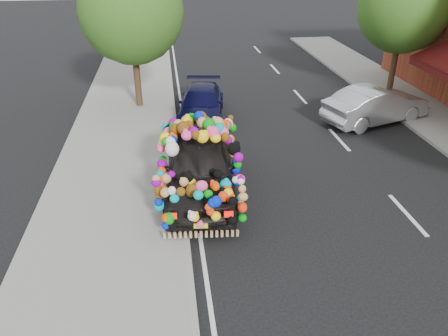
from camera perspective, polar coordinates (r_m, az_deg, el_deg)
The scene contains 9 objects.
ground at distance 11.45m, azimuth 6.86°, elevation -7.40°, with size 100.00×100.00×0.00m, color black.
sidewalk at distance 11.25m, azimuth -15.14°, elevation -8.65°, with size 4.00×60.00×0.12m, color gray.
kerb at distance 11.12m, azimuth -5.07°, elevation -8.09°, with size 0.15×60.00×0.13m, color gray.
lane_markings at distance 12.76m, azimuth 22.82°, elevation -5.60°, with size 6.00×50.00×0.01m, color silver, non-canonical shape.
tree_near_sidewalk at distance 18.74m, azimuth -12.05°, elevation 19.39°, with size 4.20×4.20×6.13m.
tree_far_b at distance 21.94m, azimuth 22.45°, elevation 18.81°, with size 4.00×4.00×5.90m.
plush_art_car at distance 12.29m, azimuth -3.25°, elevation 1.80°, with size 2.70×5.23×2.31m.
navy_sedan at distance 17.91m, azimuth -2.99°, elevation 8.34°, with size 1.76×4.32×1.25m, color black.
silver_hatchback at distance 18.49m, azimuth 19.24°, elevation 7.77°, with size 1.53×4.40×1.45m, color #AAACB2.
Camera 1 is at (-2.60, -9.03, 6.54)m, focal length 35.00 mm.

